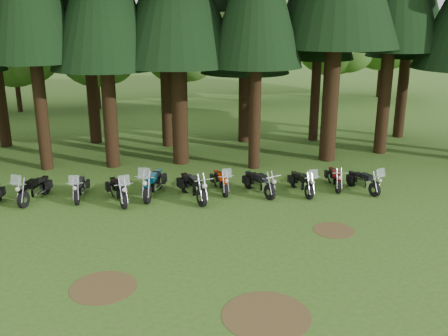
% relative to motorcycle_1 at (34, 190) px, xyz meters
% --- Properties ---
extents(ground, '(120.00, 120.00, 0.00)m').
position_rel_motorcycle_1_xyz_m(ground, '(6.04, -5.12, -0.47)').
color(ground, '#2F5719').
rests_on(ground, ground).
extents(decid_2, '(6.72, 6.53, 8.40)m').
position_rel_motorcycle_1_xyz_m(decid_2, '(-4.39, 19.65, 4.49)').
color(decid_2, '#321F10').
rests_on(decid_2, ground).
extents(decid_3, '(6.12, 5.95, 7.65)m').
position_rel_motorcycle_1_xyz_m(decid_3, '(1.33, 20.01, 4.05)').
color(decid_3, '#321F10').
rests_on(decid_3, ground).
extents(decid_4, '(5.93, 5.76, 7.41)m').
position_rel_motorcycle_1_xyz_m(decid_4, '(7.62, 21.20, 3.90)').
color(decid_4, '#321F10').
rests_on(decid_4, ground).
extents(decid_5, '(8.45, 8.21, 10.56)m').
position_rel_motorcycle_1_xyz_m(decid_5, '(14.33, 20.59, 5.77)').
color(decid_5, '#321F10').
rests_on(decid_5, ground).
extents(decid_6, '(7.06, 6.86, 8.82)m').
position_rel_motorcycle_1_xyz_m(decid_6, '(20.89, 21.88, 4.74)').
color(decid_6, '#321F10').
rests_on(decid_6, ground).
extents(decid_7, '(8.44, 8.20, 10.55)m').
position_rel_motorcycle_1_xyz_m(decid_7, '(25.50, 21.70, 5.76)').
color(decid_7, '#321F10').
rests_on(decid_7, ground).
extents(dirt_patch_0, '(1.80, 1.80, 0.01)m').
position_rel_motorcycle_1_xyz_m(dirt_patch_0, '(3.04, -7.12, -0.46)').
color(dirt_patch_0, '#4C3D1E').
rests_on(dirt_patch_0, ground).
extents(dirt_patch_1, '(1.40, 1.40, 0.01)m').
position_rel_motorcycle_1_xyz_m(dirt_patch_1, '(10.54, -4.62, -0.46)').
color(dirt_patch_1, '#4C3D1E').
rests_on(dirt_patch_1, ground).
extents(dirt_patch_2, '(2.20, 2.20, 0.01)m').
position_rel_motorcycle_1_xyz_m(dirt_patch_2, '(7.04, -9.12, -0.46)').
color(dirt_patch_2, '#4C3D1E').
rests_on(dirt_patch_2, ground).
extents(motorcycle_1, '(1.06, 2.15, 1.39)m').
position_rel_motorcycle_1_xyz_m(motorcycle_1, '(0.00, 0.00, 0.00)').
color(motorcycle_1, black).
rests_on(motorcycle_1, ground).
extents(motorcycle_2, '(0.41, 2.03, 1.27)m').
position_rel_motorcycle_1_xyz_m(motorcycle_2, '(1.73, -0.04, -0.04)').
color(motorcycle_2, black).
rests_on(motorcycle_2, ground).
extents(motorcycle_3, '(0.87, 2.22, 1.41)m').
position_rel_motorcycle_1_xyz_m(motorcycle_3, '(3.25, -0.71, 0.00)').
color(motorcycle_3, black).
rests_on(motorcycle_3, ground).
extents(motorcycle_4, '(1.01, 2.42, 1.54)m').
position_rel_motorcycle_1_xyz_m(motorcycle_4, '(4.60, -0.24, 0.05)').
color(motorcycle_4, black).
rests_on(motorcycle_4, ground).
extents(motorcycle_5, '(0.82, 2.34, 0.97)m').
position_rel_motorcycle_1_xyz_m(motorcycle_5, '(6.14, -0.88, 0.03)').
color(motorcycle_5, black).
rests_on(motorcycle_5, ground).
extents(motorcycle_6, '(0.46, 2.02, 1.27)m').
position_rel_motorcycle_1_xyz_m(motorcycle_6, '(7.37, -0.16, -0.04)').
color(motorcycle_6, black).
rests_on(motorcycle_6, ground).
extents(motorcycle_7, '(0.89, 2.05, 0.87)m').
position_rel_motorcycle_1_xyz_m(motorcycle_7, '(8.85, -0.72, -0.02)').
color(motorcycle_7, black).
rests_on(motorcycle_7, ground).
extents(motorcycle_8, '(0.52, 2.08, 1.30)m').
position_rel_motorcycle_1_xyz_m(motorcycle_8, '(10.59, -0.92, -0.03)').
color(motorcycle_8, black).
rests_on(motorcycle_8, ground).
extents(motorcycle_9, '(0.42, 1.95, 0.80)m').
position_rel_motorcycle_1_xyz_m(motorcycle_9, '(12.17, -0.48, -0.06)').
color(motorcycle_9, black).
rests_on(motorcycle_9, ground).
extents(motorcycle_10, '(0.82, 1.97, 1.25)m').
position_rel_motorcycle_1_xyz_m(motorcycle_10, '(13.17, -1.13, -0.05)').
color(motorcycle_10, black).
rests_on(motorcycle_10, ground).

